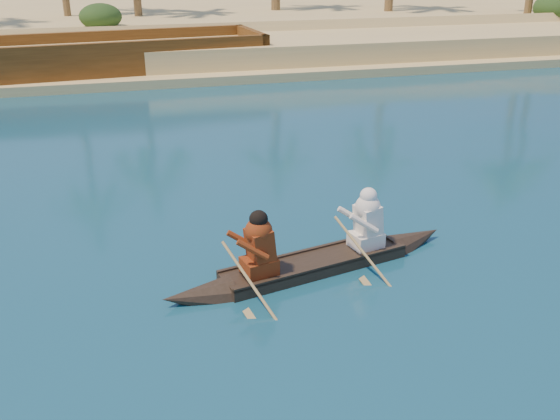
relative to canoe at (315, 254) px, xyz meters
name	(u,v)px	position (x,y,z in m)	size (l,w,h in m)	color
sandy_embankment	(104,15)	(-3.14, 40.69, 0.23)	(150.00, 51.00, 1.50)	#DEC47D
shrub_cluster	(105,31)	(-3.14, 25.30, 0.90)	(100.00, 6.00, 2.40)	#273F17
canoe	(315,254)	(0.00, 0.00, 0.00)	(5.60, 1.96, 1.54)	#31241A
barge_mid	(119,60)	(-2.70, 18.77, 0.42)	(12.62, 5.24, 2.05)	brown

